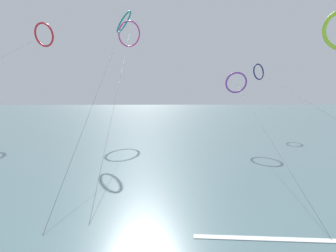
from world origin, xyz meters
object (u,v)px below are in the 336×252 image
kite_magenta (129,34)px  kite_teal (124,22)px  kite_navy (259,72)px  kite_violet (236,83)px  kite_crimson (44,35)px

kite_magenta → kite_teal: size_ratio=1.31×
kite_navy → kite_violet: bearing=-154.4°
kite_navy → kite_crimson: kite_crimson is taller
kite_magenta → kite_teal: bearing=53.3°
kite_navy → kite_crimson: bearing=142.6°
kite_navy → kite_magenta: size_ratio=0.92×
kite_violet → kite_teal: bearing=-18.8°
kite_teal → kite_crimson: size_ratio=0.73×
kite_navy → kite_violet: kite_navy is taller
kite_violet → kite_crimson: size_ratio=0.63×
kite_violet → kite_navy: bearing=-119.7°
kite_crimson → kite_violet: bearing=179.9°
kite_violet → kite_magenta: bearing=-47.9°
kite_navy → kite_magenta: (-26.61, 3.47, 8.05)m
kite_magenta → kite_crimson: 17.13m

